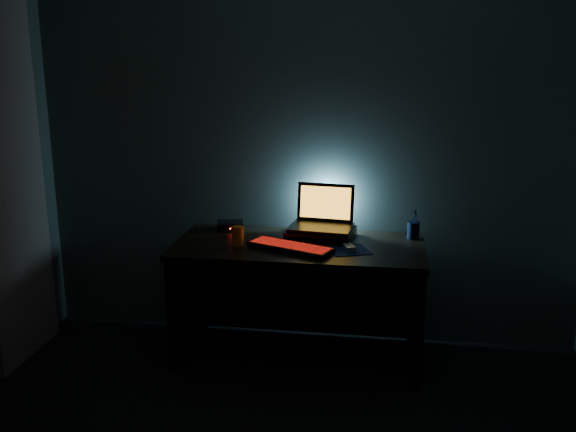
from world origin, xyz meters
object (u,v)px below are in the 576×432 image
object	(u,v)px
pen_cup	(413,230)
router	(230,226)
juice_glass	(238,236)
keyboard	(290,247)
mouse	(349,248)
laptop	(323,217)

from	to	relation	value
pen_cup	router	world-z (taller)	pen_cup
juice_glass	keyboard	bearing A→B (deg)	-5.02
mouse	juice_glass	bearing A→B (deg)	159.22
laptop	keyboard	size ratio (longest dim) A/B	0.77
keyboard	pen_cup	size ratio (longest dim) A/B	4.95
laptop	pen_cup	distance (m)	0.56
keyboard	mouse	bearing A→B (deg)	27.88
juice_glass	router	world-z (taller)	juice_glass
keyboard	mouse	size ratio (longest dim) A/B	5.74
mouse	pen_cup	world-z (taller)	pen_cup
router	juice_glass	bearing A→B (deg)	-83.02
mouse	pen_cup	xyz separation A→B (m)	(0.37, 0.30, 0.04)
keyboard	mouse	xyz separation A→B (m)	(0.34, 0.03, 0.00)
laptop	juice_glass	bearing A→B (deg)	-143.11
pen_cup	router	size ratio (longest dim) A/B	0.56
laptop	router	distance (m)	0.61
pen_cup	juice_glass	size ratio (longest dim) A/B	0.89
laptop	mouse	distance (m)	0.35
pen_cup	laptop	bearing A→B (deg)	-177.28
keyboard	pen_cup	distance (m)	0.79
mouse	pen_cup	size ratio (longest dim) A/B	0.86
keyboard	router	size ratio (longest dim) A/B	2.79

